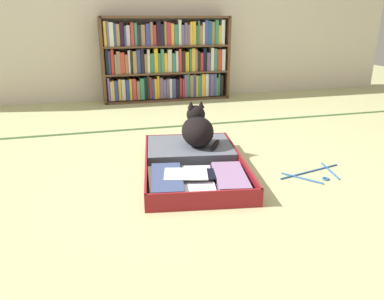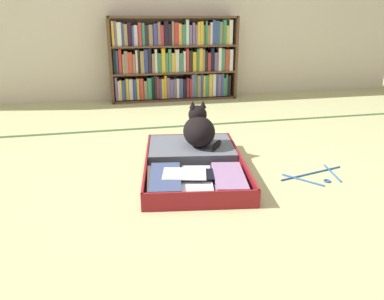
{
  "view_description": "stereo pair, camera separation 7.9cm",
  "coord_description": "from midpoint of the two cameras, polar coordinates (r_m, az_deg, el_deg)",
  "views": [
    {
      "loc": [
        -0.48,
        -1.91,
        0.89
      ],
      "look_at": [
        0.05,
        0.08,
        0.16
      ],
      "focal_mm": 34.94,
      "sensor_mm": 36.0,
      "label": 1
    },
    {
      "loc": [
        -0.4,
        -1.93,
        0.89
      ],
      "look_at": [
        0.05,
        0.08,
        0.16
      ],
      "focal_mm": 34.94,
      "sensor_mm": 36.0,
      "label": 2
    }
  ],
  "objects": [
    {
      "name": "ground_plane",
      "position": [
        2.16,
        0.18,
        -4.73
      ],
      "size": [
        10.0,
        10.0,
        0.0
      ],
      "primitive_type": "plane",
      "color": "#B5B67E"
    },
    {
      "name": "tatami_border",
      "position": [
        3.21,
        -4.34,
        3.45
      ],
      "size": [
        4.8,
        0.05,
        0.0
      ],
      "color": "#355327",
      "rests_on": "ground_plane"
    },
    {
      "name": "bookshelf",
      "position": [
        4.28,
        -2.26,
        13.53
      ],
      "size": [
        1.42,
        0.24,
        0.91
      ],
      "color": "brown",
      "rests_on": "ground_plane"
    },
    {
      "name": "open_suitcase",
      "position": [
        2.31,
        1.16,
        -1.95
      ],
      "size": [
        0.72,
        1.03,
        0.1
      ],
      "color": "maroon",
      "rests_on": "ground_plane"
    },
    {
      "name": "black_cat",
      "position": [
        2.42,
        1.99,
        3.14
      ],
      "size": [
        0.28,
        0.29,
        0.29
      ],
      "color": "black",
      "rests_on": "open_suitcase"
    },
    {
      "name": "clothes_hanger",
      "position": [
        2.35,
        19.37,
        -3.72
      ],
      "size": [
        0.45,
        0.28,
        0.01
      ],
      "color": "#295A9D",
      "rests_on": "ground_plane"
    }
  ]
}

